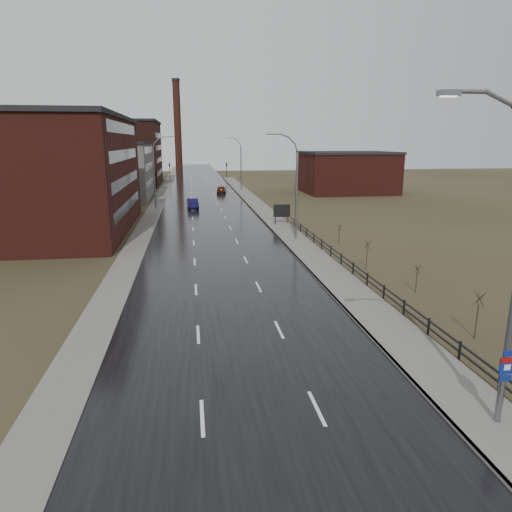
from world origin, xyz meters
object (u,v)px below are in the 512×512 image
object	(u,v)px
billboard	(282,211)
car_near	(193,204)
streetlight_main	(510,273)
car_far	(221,190)

from	to	relation	value
billboard	car_near	distance (m)	19.79
car_near	billboard	bearing A→B (deg)	-58.72
streetlight_main	car_far	world-z (taller)	streetlight_main
car_near	car_far	world-z (taller)	car_near
streetlight_main	billboard	world-z (taller)	streetlight_main
billboard	car_near	world-z (taller)	billboard
streetlight_main	billboard	bearing A→B (deg)	89.17
streetlight_main	car_near	size ratio (longest dim) A/B	2.51
streetlight_main	car_far	bearing A→B (deg)	93.16
streetlight_main	car_near	bearing A→B (deg)	100.11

